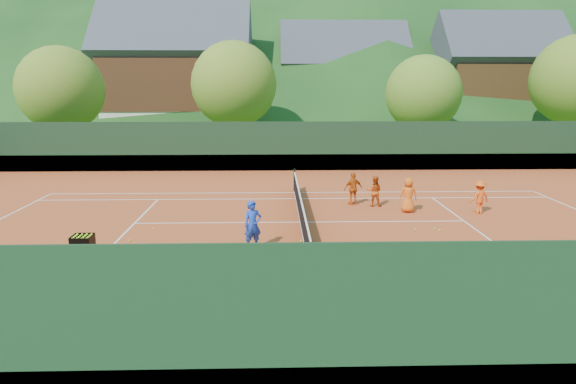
{
  "coord_description": "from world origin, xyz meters",
  "views": [
    {
      "loc": [
        -1.02,
        -19.17,
        5.31
      ],
      "look_at": [
        -0.49,
        0.0,
        1.22
      ],
      "focal_mm": 32.0,
      "sensor_mm": 36.0,
      "label": 1
    }
  ],
  "objects_px": {
    "coach": "(253,225)",
    "ball_hopper": "(83,244)",
    "student_c": "(408,195)",
    "student_b": "(353,189)",
    "student_d": "(479,197)",
    "chalet_left": "(177,79)",
    "chalet_mid": "(342,86)",
    "tennis_net": "(301,210)",
    "student_a": "(374,191)",
    "chalet_right": "(495,83)"
  },
  "relations": [
    {
      "from": "coach",
      "to": "tennis_net",
      "type": "height_order",
      "value": "coach"
    },
    {
      "from": "student_b",
      "to": "chalet_mid",
      "type": "relative_size",
      "value": 0.11
    },
    {
      "from": "tennis_net",
      "to": "chalet_mid",
      "type": "xyz_separation_m",
      "value": [
        6.0,
        34.0,
        4.47
      ]
    },
    {
      "from": "tennis_net",
      "to": "chalet_left",
      "type": "bearing_deg",
      "value": 108.43
    },
    {
      "from": "coach",
      "to": "ball_hopper",
      "type": "distance_m",
      "value": 5.11
    },
    {
      "from": "student_c",
      "to": "student_b",
      "type": "bearing_deg",
      "value": -24.87
    },
    {
      "from": "student_c",
      "to": "ball_hopper",
      "type": "xyz_separation_m",
      "value": [
        -11.1,
        -6.34,
        0.01
      ]
    },
    {
      "from": "coach",
      "to": "student_c",
      "type": "bearing_deg",
      "value": 14.02
    },
    {
      "from": "tennis_net",
      "to": "chalet_mid",
      "type": "height_order",
      "value": "chalet_mid"
    },
    {
      "from": "coach",
      "to": "student_a",
      "type": "relative_size",
      "value": 1.21
    },
    {
      "from": "coach",
      "to": "tennis_net",
      "type": "bearing_deg",
      "value": 39.27
    },
    {
      "from": "student_d",
      "to": "tennis_net",
      "type": "relative_size",
      "value": 0.11
    },
    {
      "from": "coach",
      "to": "chalet_right",
      "type": "relative_size",
      "value": 0.14
    },
    {
      "from": "student_d",
      "to": "chalet_left",
      "type": "height_order",
      "value": "chalet_left"
    },
    {
      "from": "student_c",
      "to": "chalet_mid",
      "type": "relative_size",
      "value": 0.12
    },
    {
      "from": "ball_hopper",
      "to": "tennis_net",
      "type": "bearing_deg",
      "value": 36.72
    },
    {
      "from": "coach",
      "to": "student_a",
      "type": "height_order",
      "value": "coach"
    },
    {
      "from": "student_a",
      "to": "chalet_mid",
      "type": "xyz_separation_m",
      "value": [
        2.65,
        31.45,
        4.3
      ]
    },
    {
      "from": "chalet_right",
      "to": "chalet_mid",
      "type": "bearing_deg",
      "value": 164.05
    },
    {
      "from": "student_b",
      "to": "chalet_right",
      "type": "relative_size",
      "value": 0.12
    },
    {
      "from": "student_b",
      "to": "student_c",
      "type": "xyz_separation_m",
      "value": [
        2.08,
        -1.4,
        0.01
      ]
    },
    {
      "from": "student_d",
      "to": "chalet_right",
      "type": "height_order",
      "value": "chalet_right"
    },
    {
      "from": "student_a",
      "to": "chalet_left",
      "type": "height_order",
      "value": "chalet_left"
    },
    {
      "from": "student_a",
      "to": "coach",
      "type": "bearing_deg",
      "value": 61.77
    },
    {
      "from": "student_c",
      "to": "chalet_mid",
      "type": "height_order",
      "value": "chalet_mid"
    },
    {
      "from": "student_b",
      "to": "student_d",
      "type": "height_order",
      "value": "student_b"
    },
    {
      "from": "coach",
      "to": "chalet_left",
      "type": "relative_size",
      "value": 0.12
    },
    {
      "from": "student_a",
      "to": "student_b",
      "type": "distance_m",
      "value": 0.93
    },
    {
      "from": "coach",
      "to": "student_c",
      "type": "relative_size",
      "value": 1.09
    },
    {
      "from": "student_d",
      "to": "student_b",
      "type": "bearing_deg",
      "value": -37.05
    },
    {
      "from": "chalet_right",
      "to": "student_a",
      "type": "bearing_deg",
      "value": -121.24
    },
    {
      "from": "coach",
      "to": "tennis_net",
      "type": "relative_size",
      "value": 0.13
    },
    {
      "from": "student_c",
      "to": "chalet_left",
      "type": "distance_m",
      "value": 32.41
    },
    {
      "from": "chalet_left",
      "to": "student_b",
      "type": "bearing_deg",
      "value": -65.34
    },
    {
      "from": "chalet_mid",
      "to": "student_d",
      "type": "bearing_deg",
      "value": -87.54
    },
    {
      "from": "tennis_net",
      "to": "chalet_right",
      "type": "height_order",
      "value": "chalet_right"
    },
    {
      "from": "tennis_net",
      "to": "chalet_mid",
      "type": "bearing_deg",
      "value": 79.99
    },
    {
      "from": "chalet_left",
      "to": "student_c",
      "type": "bearing_deg",
      "value": -63.0
    },
    {
      "from": "student_a",
      "to": "ball_hopper",
      "type": "relative_size",
      "value": 1.33
    },
    {
      "from": "coach",
      "to": "chalet_left",
      "type": "distance_m",
      "value": 34.59
    },
    {
      "from": "student_b",
      "to": "student_c",
      "type": "height_order",
      "value": "student_c"
    },
    {
      "from": "student_c",
      "to": "tennis_net",
      "type": "relative_size",
      "value": 0.12
    },
    {
      "from": "student_b",
      "to": "chalet_left",
      "type": "height_order",
      "value": "chalet_left"
    },
    {
      "from": "coach",
      "to": "student_d",
      "type": "bearing_deg",
      "value": 2.89
    },
    {
      "from": "student_c",
      "to": "chalet_mid",
      "type": "bearing_deg",
      "value": -83.54
    },
    {
      "from": "student_c",
      "to": "student_d",
      "type": "relative_size",
      "value": 1.06
    },
    {
      "from": "chalet_left",
      "to": "chalet_right",
      "type": "bearing_deg",
      "value": 0.0
    },
    {
      "from": "ball_hopper",
      "to": "chalet_mid",
      "type": "height_order",
      "value": "chalet_mid"
    },
    {
      "from": "tennis_net",
      "to": "chalet_left",
      "type": "distance_m",
      "value": 32.04
    },
    {
      "from": "coach",
      "to": "student_c",
      "type": "height_order",
      "value": "coach"
    }
  ]
}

